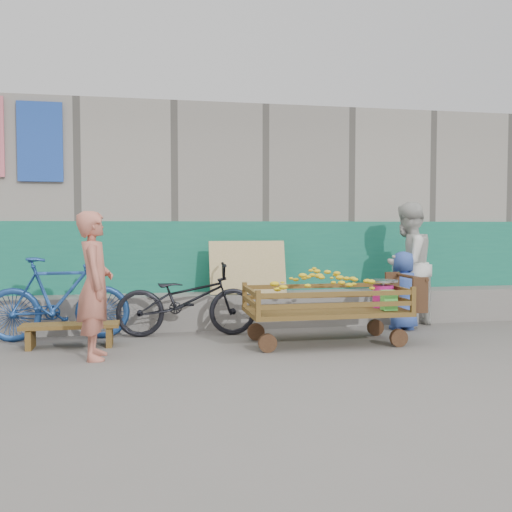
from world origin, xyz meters
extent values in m
plane|color=#615E58|center=(0.00, 0.00, 0.00)|extent=(80.00, 80.00, 0.00)
cube|color=gray|center=(0.00, 4.10, 1.50)|extent=(12.00, 3.00, 3.00)
cube|color=#176C56|center=(0.00, 2.58, 0.70)|extent=(12.00, 0.03, 1.40)
cube|color=slate|center=(0.00, 2.35, 0.23)|extent=(12.00, 0.50, 0.45)
cube|color=tan|center=(0.30, 2.22, 0.80)|extent=(1.00, 0.19, 0.68)
cube|color=#2349AC|center=(-2.30, 2.56, 2.40)|extent=(0.55, 0.03, 1.00)
cube|color=#533917|center=(1.00, 1.10, 0.37)|extent=(1.78, 0.89, 0.05)
cylinder|color=#332012|center=(0.26, 0.77, 0.10)|extent=(0.20, 0.06, 0.20)
cube|color=#533917|center=(0.14, 0.68, 0.53)|extent=(0.05, 0.05, 0.28)
cylinder|color=#332012|center=(0.26, 1.42, 0.10)|extent=(0.20, 0.06, 0.20)
cube|color=#533917|center=(0.14, 1.51, 0.53)|extent=(0.05, 0.05, 0.28)
cylinder|color=#332012|center=(1.74, 0.77, 0.10)|extent=(0.20, 0.06, 0.20)
cube|color=#533917|center=(1.86, 0.68, 0.53)|extent=(0.05, 0.05, 0.28)
cylinder|color=#332012|center=(1.74, 1.42, 0.10)|extent=(0.20, 0.06, 0.20)
cube|color=#533917|center=(1.86, 1.51, 0.53)|extent=(0.05, 0.05, 0.28)
cube|color=#533917|center=(1.00, 0.68, 0.50)|extent=(1.72, 0.04, 0.05)
cube|color=#533917|center=(1.00, 0.68, 0.61)|extent=(1.72, 0.04, 0.05)
cube|color=#533917|center=(1.00, 1.51, 0.50)|extent=(1.72, 0.04, 0.05)
cube|color=#533917|center=(1.00, 1.51, 0.61)|extent=(1.72, 0.04, 0.05)
cube|color=#533917|center=(0.14, 1.10, 0.50)|extent=(0.04, 0.83, 0.05)
cube|color=#533917|center=(0.14, 1.10, 0.61)|extent=(0.04, 0.83, 0.05)
cube|color=#533917|center=(1.86, 1.10, 0.50)|extent=(0.04, 0.83, 0.05)
cube|color=#533917|center=(1.86, 1.10, 0.61)|extent=(0.04, 0.83, 0.05)
cylinder|color=#332012|center=(2.04, 1.10, 0.74)|extent=(0.04, 0.79, 0.04)
cube|color=#332012|center=(1.97, 1.46, 0.57)|extent=(0.18, 0.04, 0.40)
cube|color=#332012|center=(1.97, 0.73, 0.57)|extent=(0.18, 0.04, 0.40)
ellipsoid|color=yellow|center=(0.90, 1.10, 0.61)|extent=(1.29, 0.69, 0.44)
cylinder|color=#E71F98|center=(1.69, 1.10, 0.52)|extent=(0.24, 0.24, 0.26)
cylinder|color=silver|center=(1.69, 1.10, 0.66)|extent=(0.03, 0.03, 0.06)
cylinder|color=silver|center=(1.69, 1.10, 0.70)|extent=(0.34, 0.34, 0.02)
cube|color=#58E652|center=(1.64, 0.82, 0.51)|extent=(0.16, 0.12, 0.22)
cube|color=#533917|center=(-1.83, 1.43, 0.24)|extent=(1.05, 0.31, 0.04)
cube|color=#533917|center=(-2.24, 1.43, 0.10)|extent=(0.06, 0.29, 0.21)
cube|color=#533917|center=(-1.41, 1.43, 0.10)|extent=(0.06, 0.29, 0.21)
imported|color=#BC6854|center=(-1.50, 0.82, 0.74)|extent=(0.38, 0.56, 1.49)
imported|color=silver|center=(2.42, 1.97, 0.82)|extent=(1.01, 0.96, 1.65)
imported|color=#324DA0|center=(2.24, 1.73, 0.51)|extent=(0.53, 0.39, 1.01)
imported|color=black|center=(-0.52, 1.85, 0.44)|extent=(1.72, 0.68, 0.89)
imported|color=navy|center=(-2.01, 1.85, 0.49)|extent=(1.64, 0.53, 0.98)
camera|label=1|loc=(-0.99, -5.07, 1.33)|focal=40.00mm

